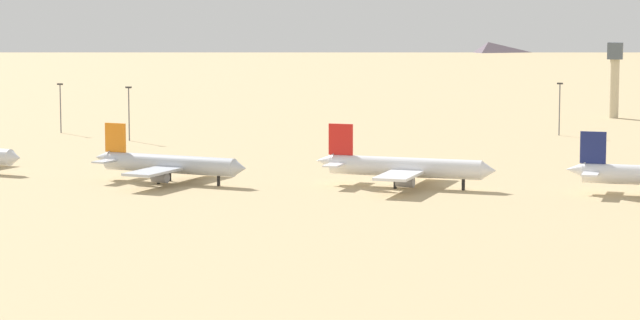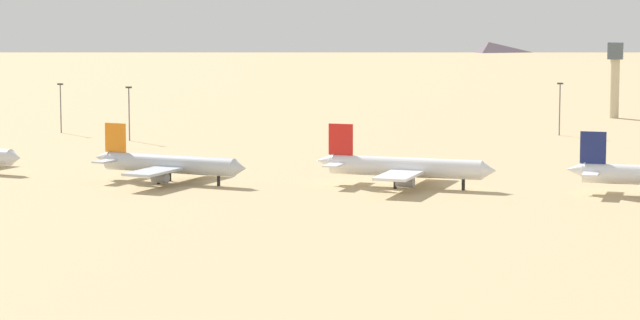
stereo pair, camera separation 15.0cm
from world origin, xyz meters
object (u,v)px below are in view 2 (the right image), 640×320
(light_pole_east, at_px, (560,105))
(light_pole_mid, at_px, (129,109))
(control_tower, at_px, (615,73))
(parked_jet_red_2, at_px, (404,167))
(light_pole_west, at_px, (61,104))
(parked_jet_orange_1, at_px, (168,164))

(light_pole_east, bearing_deg, light_pole_mid, -158.90)
(control_tower, bearing_deg, light_pole_east, -101.84)
(parked_jet_red_2, relative_size, light_pole_east, 2.60)
(light_pole_west, relative_size, light_pole_mid, 0.96)
(parked_jet_red_2, relative_size, light_pole_mid, 2.62)
(parked_jet_red_2, distance_m, light_pole_mid, 122.61)
(parked_jet_orange_1, distance_m, light_pole_east, 150.11)
(light_pole_mid, bearing_deg, light_pole_west, 151.03)
(parked_jet_orange_1, bearing_deg, light_pole_east, 69.20)
(parked_jet_red_2, distance_m, control_tower, 190.59)
(light_pole_mid, bearing_deg, control_tower, 39.56)
(parked_jet_orange_1, relative_size, control_tower, 1.52)
(control_tower, relative_size, light_pole_mid, 1.64)
(parked_jet_red_2, xyz_separation_m, light_pole_west, (-124.94, 92.25, 4.35))
(light_pole_east, bearing_deg, light_pole_west, -168.51)
(light_pole_mid, bearing_deg, light_pole_east, 21.10)
(control_tower, xyz_separation_m, light_pole_mid, (-133.54, -110.31, -6.53))
(parked_jet_orange_1, height_order, light_pole_west, light_pole_west)
(parked_jet_red_2, height_order, light_pole_mid, light_pole_mid)
(light_pole_mid, xyz_separation_m, light_pole_east, (120.13, 46.35, 0.07))
(light_pole_east, bearing_deg, parked_jet_red_2, -101.17)
(control_tower, distance_m, light_pole_west, 188.02)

